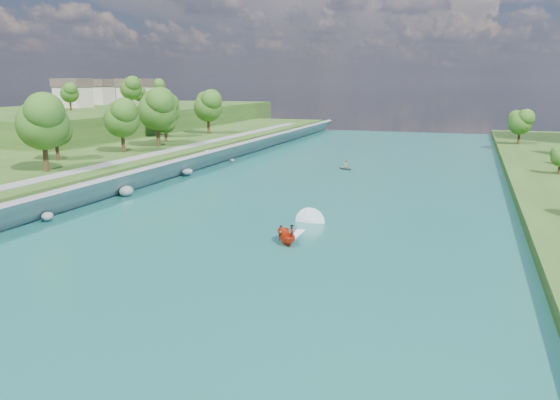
% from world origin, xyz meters
% --- Properties ---
extents(ground, '(260.00, 260.00, 0.00)m').
position_xyz_m(ground, '(0.00, 0.00, 0.00)').
color(ground, '#2D5119').
rests_on(ground, ground).
extents(river_water, '(55.00, 240.00, 0.10)m').
position_xyz_m(river_water, '(0.00, 20.00, 0.05)').
color(river_water, '#185C5C').
rests_on(river_water, ground).
extents(ridge_west, '(60.00, 120.00, 9.00)m').
position_xyz_m(ridge_west, '(-82.50, 95.00, 4.50)').
color(ridge_west, '#2D5119').
rests_on(ridge_west, ground).
extents(riprap_bank, '(4.62, 236.00, 4.33)m').
position_xyz_m(riprap_bank, '(-25.85, 19.34, 1.80)').
color(riprap_bank, slate).
rests_on(riprap_bank, ground).
extents(riverside_path, '(3.00, 200.00, 0.10)m').
position_xyz_m(riverside_path, '(-32.50, 20.00, 3.55)').
color(riverside_path, gray).
rests_on(riverside_path, berm_west).
extents(ridge_houses, '(29.50, 29.50, 8.40)m').
position_xyz_m(ridge_houses, '(-88.67, 100.00, 13.31)').
color(ridge_houses, beige).
rests_on(ridge_houses, ridge_west).
extents(trees_ridge, '(20.21, 52.38, 10.43)m').
position_xyz_m(trees_ridge, '(-75.95, 96.51, 13.72)').
color(trees_ridge, '#225115').
rests_on(trees_ridge, ridge_west).
extents(motorboat, '(3.60, 18.81, 1.93)m').
position_xyz_m(motorboat, '(4.18, 6.35, 0.72)').
color(motorboat, red).
rests_on(motorboat, river_water).
extents(raft, '(4.05, 3.98, 1.69)m').
position_xyz_m(raft, '(-0.58, 54.26, 0.49)').
color(raft, gray).
rests_on(raft, river_water).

